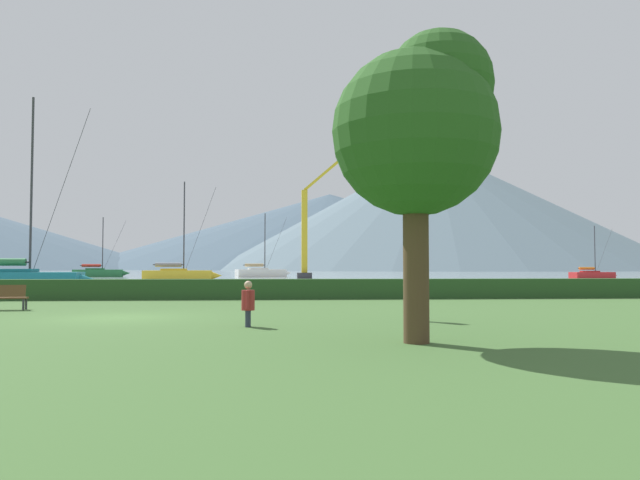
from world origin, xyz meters
name	(u,v)px	position (x,y,z in m)	size (l,w,h in m)	color
ground_plane	(119,318)	(0.00, 0.00, 0.00)	(1000.00, 1000.00, 0.00)	#3D602D
harbor_water	(254,273)	(0.00, 137.00, 0.00)	(320.00, 246.00, 0.00)	#8C9EA3
hedge_line	(175,289)	(0.00, 11.00, 0.50)	(80.00, 1.20, 1.01)	#284C23
sailboat_slip_2	(21,279)	(-12.16, 22.75, 0.79)	(9.38, 3.35, 13.30)	#19707A
sailboat_slip_3	(261,272)	(3.03, 76.12, 0.73)	(9.09, 4.74, 10.05)	white
sailboat_slip_4	(179,274)	(-5.88, 50.76, 0.74)	(8.91, 3.01, 11.44)	gold
sailboat_slip_5	(593,275)	(47.75, 58.91, 0.55)	(6.77, 2.62, 7.14)	red
sailboat_slip_7	(99,272)	(-22.84, 79.39, 0.71)	(8.80, 3.81, 9.54)	#236B38
park_bench_near_path	(4,296)	(-5.18, 3.84, 0.53)	(1.60, 0.60, 0.95)	brown
person_seated_viewer	(248,302)	(4.27, -3.28, 0.69)	(0.36, 0.57, 1.25)	#2D3347
person_standing_walker	(423,289)	(9.42, -2.04, 0.97)	(0.36, 0.57, 1.65)	#2D3347
park_tree	(420,125)	(8.14, -7.09, 4.73)	(3.64, 3.64, 6.82)	#4C3823
dock_crane	(306,238)	(9.45, 63.88, 5.60)	(7.33, 2.00, 17.73)	#333338
distant_hill_west_ridge	(330,232)	(43.87, 402.97, 26.16)	(348.29, 348.29, 52.33)	#425666
distant_hill_east_ridge	(436,209)	(86.72, 281.82, 30.66)	(224.98, 224.98, 61.33)	slate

